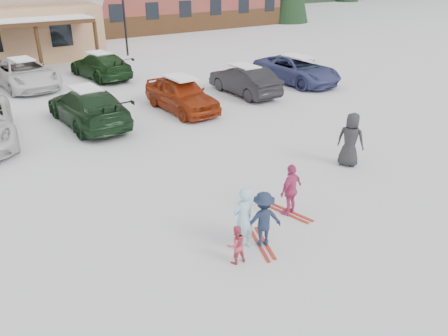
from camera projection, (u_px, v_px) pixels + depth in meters
ground at (236, 218)px, 11.64m from camera, size 160.00×160.00×0.00m
lamp_post at (123, 2)px, 30.71m from camera, size 0.50×0.25×6.64m
adult_skier at (243, 219)px, 10.05m from camera, size 0.62×0.43×1.61m
toddler_red at (236, 245)px, 9.72m from camera, size 0.49×0.40×0.93m
child_navy at (263, 219)px, 10.24m from camera, size 1.03×0.80×1.41m
skis_child_navy at (262, 244)px, 10.53m from camera, size 0.65×1.39×0.03m
child_magenta at (291, 190)px, 11.53m from camera, size 0.91×0.54×1.46m
skis_child_magenta at (289, 213)px, 11.83m from camera, size 0.51×1.41×0.03m
bystander_dark at (351, 140)px, 14.33m from camera, size 0.91×1.05×1.81m
parked_car_3 at (88, 107)px, 18.09m from camera, size 2.36×5.40×1.54m
parked_car_4 at (181, 94)px, 19.85m from camera, size 1.93×4.57×1.54m
parked_car_5 at (244, 80)px, 22.34m from camera, size 1.59×4.48×1.47m
parked_car_6 at (296, 70)px, 24.57m from camera, size 2.74×5.47×1.49m
parked_car_10 at (24, 73)px, 23.62m from camera, size 3.14×5.78×1.54m
parked_car_11 at (100, 65)px, 25.63m from camera, size 2.65×5.25×1.46m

